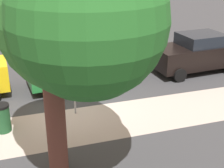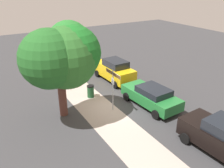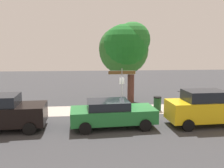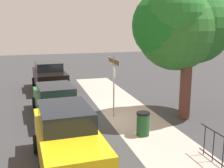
% 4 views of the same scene
% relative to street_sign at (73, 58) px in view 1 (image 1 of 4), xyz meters
% --- Properties ---
extents(ground_plane, '(60.00, 60.00, 0.00)m').
position_rel_street_sign_xyz_m(ground_plane, '(0.27, -0.40, -2.19)').
color(ground_plane, '#38383A').
extents(sidewalk_strip, '(24.00, 2.60, 0.00)m').
position_rel_street_sign_xyz_m(sidewalk_strip, '(2.27, 0.90, -2.19)').
color(sidewalk_strip, '#B3A297').
rests_on(sidewalk_strip, ground_plane).
extents(street_sign, '(1.81, 0.07, 3.01)m').
position_rel_street_sign_xyz_m(street_sign, '(0.00, 0.00, 0.00)').
color(street_sign, '#9EA0A5').
rests_on(street_sign, ground_plane).
extents(shade_tree, '(3.82, 4.95, 6.26)m').
position_rel_street_sign_xyz_m(shade_tree, '(0.55, 3.06, 2.15)').
color(shade_tree, brown).
rests_on(shade_tree, ground_plane).
extents(car_black, '(4.44, 2.38, 1.90)m').
position_rel_street_sign_xyz_m(car_black, '(-6.70, -2.66, -1.24)').
color(car_black, black).
rests_on(car_black, ground_plane).
extents(car_green, '(4.74, 2.37, 1.50)m').
position_rel_street_sign_xyz_m(car_green, '(-0.88, -2.67, -1.40)').
color(car_green, '#217131').
rests_on(car_green, ground_plane).
extents(trash_bin, '(0.55, 0.55, 0.98)m').
position_rel_street_sign_xyz_m(trash_bin, '(2.58, 0.50, -1.70)').
color(trash_bin, '#1E4C28').
rests_on(trash_bin, ground_plane).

